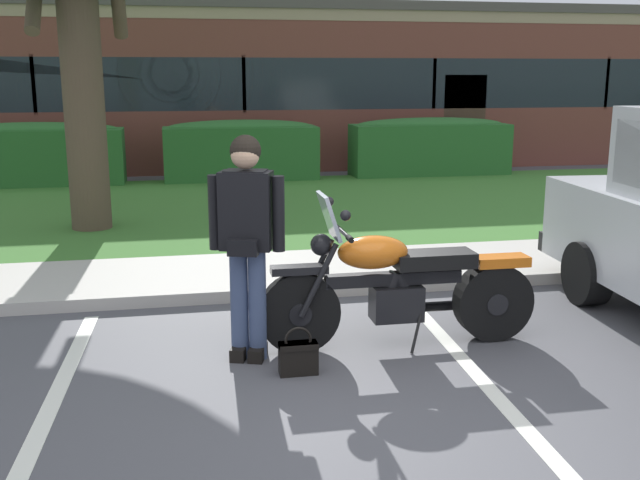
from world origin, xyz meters
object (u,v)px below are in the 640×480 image
handbag (298,355)px  hedge_center_right (430,146)px  hedge_center_left (241,150)px  motorcycle (409,286)px  rider_person (247,231)px  hedge_left (32,154)px  brick_building (227,84)px

handbag → hedge_center_right: hedge_center_right is taller
hedge_center_left → hedge_center_right: same height
motorcycle → handbag: size_ratio=6.22×
motorcycle → rider_person: rider_person is taller
hedge_left → brick_building: bearing=56.0°
rider_person → handbag: 0.99m
motorcycle → hedge_center_left: size_ratio=0.74×
handbag → brick_building: brick_building is taller
rider_person → hedge_left: 9.96m
hedge_center_right → brick_building: bearing=121.3°
brick_building → rider_person: bearing=-93.8°
motorcycle → hedge_center_right: (3.48, 9.42, 0.16)m
hedge_left → hedge_center_right: 7.88m
handbag → hedge_left: size_ratio=0.11×
brick_building → hedge_center_left: bearing=-91.9°
hedge_center_right → brick_building: size_ratio=0.13×
motorcycle → handbag: 1.11m
rider_person → hedge_center_left: rider_person is taller
motorcycle → brick_building: bearing=90.9°
handbag → hedge_center_left: (0.50, 9.85, 0.51)m
rider_person → handbag: bearing=-51.2°
rider_person → hedge_center_right: bearing=63.3°
hedge_left → brick_building: 7.51m
motorcycle → rider_person: 1.38m
handbag → hedge_left: 10.44m
handbag → rider_person: bearing=128.8°
hedge_left → brick_building: (4.15, 6.14, 1.19)m
hedge_center_left → hedge_center_right: (3.94, 0.00, 0.00)m
motorcycle → hedge_center_right: 10.04m
handbag → brick_building: bearing=87.5°
rider_person → motorcycle: bearing=1.5°
motorcycle → rider_person: size_ratio=1.31×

